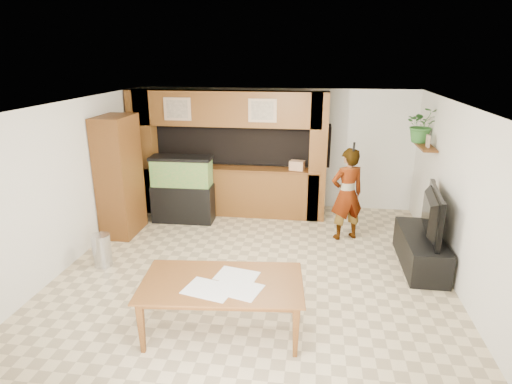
# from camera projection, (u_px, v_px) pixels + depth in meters

# --- Properties ---
(floor) EXTENTS (6.50, 6.50, 0.00)m
(floor) POSITION_uv_depth(u_px,v_px,m) (253.00, 272.00, 6.78)
(floor) COLOR beige
(floor) RESTS_ON ground
(ceiling) EXTENTS (6.50, 6.50, 0.00)m
(ceiling) POSITION_uv_depth(u_px,v_px,m) (253.00, 106.00, 5.98)
(ceiling) COLOR white
(ceiling) RESTS_ON wall_back
(wall_back) EXTENTS (6.00, 0.00, 6.00)m
(wall_back) POSITION_uv_depth(u_px,v_px,m) (275.00, 148.00, 9.44)
(wall_back) COLOR silver
(wall_back) RESTS_ON floor
(wall_left) EXTENTS (0.00, 6.50, 6.50)m
(wall_left) POSITION_uv_depth(u_px,v_px,m) (66.00, 186.00, 6.78)
(wall_left) COLOR silver
(wall_left) RESTS_ON floor
(wall_right) EXTENTS (0.00, 6.50, 6.50)m
(wall_right) POSITION_uv_depth(u_px,v_px,m) (465.00, 203.00, 5.98)
(wall_right) COLOR silver
(wall_right) RESTS_ON floor
(partition) EXTENTS (4.20, 0.99, 2.60)m
(partition) POSITION_uv_depth(u_px,v_px,m) (227.00, 152.00, 8.99)
(partition) COLOR brown
(partition) RESTS_ON floor
(wall_clock) EXTENTS (0.05, 0.25, 0.25)m
(wall_clock) POSITION_uv_depth(u_px,v_px,m) (95.00, 137.00, 7.53)
(wall_clock) COLOR black
(wall_clock) RESTS_ON wall_left
(wall_shelf) EXTENTS (0.25, 0.90, 0.04)m
(wall_shelf) POSITION_uv_depth(u_px,v_px,m) (425.00, 146.00, 7.71)
(wall_shelf) COLOR brown
(wall_shelf) RESTS_ON wall_right
(pantry_cabinet) EXTENTS (0.56, 0.92, 2.24)m
(pantry_cabinet) POSITION_uv_depth(u_px,v_px,m) (119.00, 176.00, 7.95)
(pantry_cabinet) COLOR brown
(pantry_cabinet) RESTS_ON floor
(trash_can) EXTENTS (0.29, 0.29, 0.54)m
(trash_can) POSITION_uv_depth(u_px,v_px,m) (102.00, 250.00, 6.90)
(trash_can) COLOR #B2B2B7
(trash_can) RESTS_ON floor
(aquarium) EXTENTS (1.23, 0.46, 1.36)m
(aquarium) POSITION_uv_depth(u_px,v_px,m) (183.00, 190.00, 8.64)
(aquarium) COLOR black
(aquarium) RESTS_ON floor
(tv_stand) EXTENTS (0.58, 1.59, 0.53)m
(tv_stand) POSITION_uv_depth(u_px,v_px,m) (420.00, 250.00, 6.91)
(tv_stand) COLOR black
(tv_stand) RESTS_ON floor
(television) EXTENTS (0.33, 1.34, 0.76)m
(television) POSITION_uv_depth(u_px,v_px,m) (425.00, 213.00, 6.71)
(television) COLOR black
(television) RESTS_ON tv_stand
(photo_frame) EXTENTS (0.04, 0.16, 0.22)m
(photo_frame) POSITION_uv_depth(u_px,v_px,m) (428.00, 141.00, 7.51)
(photo_frame) COLOR tan
(photo_frame) RESTS_ON wall_shelf
(potted_plant) EXTENTS (0.63, 0.56, 0.66)m
(potted_plant) POSITION_uv_depth(u_px,v_px,m) (422.00, 125.00, 7.86)
(potted_plant) COLOR #2F6A2A
(potted_plant) RESTS_ON wall_shelf
(person) EXTENTS (0.74, 0.63, 1.72)m
(person) POSITION_uv_depth(u_px,v_px,m) (347.00, 194.00, 7.76)
(person) COLOR #8E6C4E
(person) RESTS_ON floor
(microphone) EXTENTS (0.04, 0.11, 0.17)m
(microphone) POSITION_uv_depth(u_px,v_px,m) (354.00, 147.00, 7.32)
(microphone) COLOR black
(microphone) RESTS_ON person
(dining_table) EXTENTS (2.04, 1.27, 0.68)m
(dining_table) POSITION_uv_depth(u_px,v_px,m) (222.00, 308.00, 5.21)
(dining_table) COLOR brown
(dining_table) RESTS_ON floor
(newspaper_a) EXTENTS (0.64, 0.54, 0.01)m
(newspaper_a) POSITION_uv_depth(u_px,v_px,m) (237.00, 289.00, 4.98)
(newspaper_a) COLOR silver
(newspaper_a) RESTS_ON dining_table
(newspaper_b) EXTENTS (0.64, 0.53, 0.01)m
(newspaper_b) POSITION_uv_depth(u_px,v_px,m) (209.00, 289.00, 4.96)
(newspaper_b) COLOR silver
(newspaper_b) RESTS_ON dining_table
(newspaper_c) EXTENTS (0.56, 0.46, 0.01)m
(newspaper_c) POSITION_uv_depth(u_px,v_px,m) (237.00, 276.00, 5.27)
(newspaper_c) COLOR silver
(newspaper_c) RESTS_ON dining_table
(counter_box) EXTENTS (0.32, 0.24, 0.19)m
(counter_box) POSITION_uv_depth(u_px,v_px,m) (297.00, 165.00, 8.67)
(counter_box) COLOR tan
(counter_box) RESTS_ON partition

